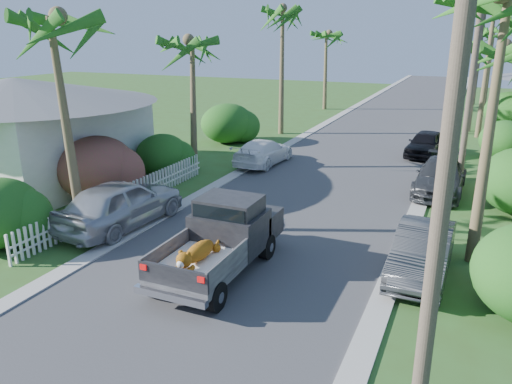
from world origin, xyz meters
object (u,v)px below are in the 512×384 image
at_px(parked_car_rf, 426,144).
at_px(parked_car_lf, 263,152).
at_px(palm_l_a, 54,18).
at_px(palm_l_b, 191,41).
at_px(palm_l_d, 327,34).
at_px(palm_r_b, 503,47).
at_px(pickup_truck, 225,235).
at_px(house_left, 20,134).
at_px(utility_pole_d, 480,54).
at_px(utility_pole_a, 445,176).
at_px(palm_r_d, 494,30).
at_px(palm_r_c, 495,5).
at_px(utility_pole_b, 472,82).
at_px(parked_car_rn, 422,252).
at_px(parked_car_ln, 121,203).
at_px(parked_car_rm, 440,177).
at_px(utility_pole_c, 477,63).
at_px(palm_l_c, 283,9).

distance_m(parked_car_rf, parked_car_lf, 9.14).
distance_m(palm_l_a, palm_l_b, 9.05).
height_order(parked_car_rf, palm_l_d, palm_l_d).
bearing_deg(palm_r_b, pickup_truck, -118.59).
xyz_separation_m(house_left, utility_pole_d, (18.60, 36.00, 2.48)).
distance_m(palm_l_a, utility_pole_a, 13.03).
distance_m(palm_l_a, utility_pole_d, 41.77).
relative_size(parked_car_rf, palm_r_d, 0.50).
bearing_deg(palm_r_b, utility_pole_d, 92.05).
relative_size(palm_l_a, palm_l_b, 1.11).
xyz_separation_m(palm_r_c, utility_pole_b, (-0.60, -13.00, -3.51)).
relative_size(parked_car_rn, parked_car_rf, 1.04).
bearing_deg(utility_pole_a, palm_l_a, 157.04).
height_order(house_left, utility_pole_d, utility_pole_d).
bearing_deg(parked_car_ln, parked_car_lf, -91.90).
bearing_deg(parked_car_rf, utility_pole_a, -77.33).
bearing_deg(parked_car_ln, parked_car_rm, -134.39).
bearing_deg(utility_pole_a, parked_car_rn, 95.45).
bearing_deg(utility_pole_c, utility_pole_a, -90.00).
distance_m(house_left, utility_pole_c, 28.16).
bearing_deg(parked_car_rn, parked_car_rf, 96.57).
distance_m(pickup_truck, palm_r_d, 38.54).
height_order(house_left, utility_pole_a, utility_pole_a).
bearing_deg(utility_pole_d, pickup_truck, -98.17).
xyz_separation_m(parked_car_rn, palm_l_a, (-11.20, -1.29, 6.24)).
relative_size(palm_r_b, utility_pole_a, 0.80).
distance_m(parked_car_rm, palm_r_d, 28.21).
relative_size(parked_car_ln, palm_r_d, 0.63).
relative_size(pickup_truck, palm_l_c, 0.56).
bearing_deg(palm_l_b, palm_r_b, 12.62).
relative_size(palm_l_b, palm_l_d, 0.96).
height_order(parked_car_ln, utility_pole_b, utility_pole_b).
relative_size(parked_car_rm, utility_pole_a, 0.53).
xyz_separation_m(palm_l_d, utility_pole_d, (12.10, 9.00, -1.84)).
bearing_deg(parked_car_lf, palm_l_b, 35.88).
distance_m(pickup_truck, parked_car_rm, 11.23).
distance_m(parked_car_rn, parked_car_lf, 13.08).
distance_m(parked_car_rf, palm_l_c, 12.35).
height_order(parked_car_rf, palm_r_b, palm_r_b).
relative_size(palm_r_b, utility_pole_b, 0.80).
xyz_separation_m(parked_car_rn, palm_r_d, (1.50, 35.71, 6.05)).
xyz_separation_m(utility_pole_b, utility_pole_c, (0.00, 15.00, 0.00)).
bearing_deg(utility_pole_b, palm_r_c, 87.36).
xyz_separation_m(parked_car_rm, palm_l_d, (-11.37, 21.51, 5.75)).
xyz_separation_m(parked_car_rn, palm_l_d, (-11.50, 29.71, 5.75)).
bearing_deg(utility_pole_d, palm_l_c, -118.92).
height_order(palm_l_a, palm_l_c, palm_l_c).
bearing_deg(utility_pole_b, palm_r_b, 63.43).
height_order(palm_l_b, house_left, palm_l_b).
distance_m(parked_car_ln, palm_r_c, 25.82).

